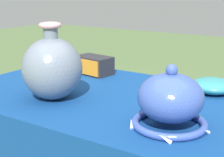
# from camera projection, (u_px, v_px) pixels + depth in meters

# --- Properties ---
(display_table) EXTENTS (1.24, 0.73, 0.74)m
(display_table) POSITION_uv_depth(u_px,v_px,m) (112.00, 115.00, 1.31)
(display_table) COLOR #38383D
(display_table) RESTS_ON ground_plane
(vase_tall_bulbous) EXTENTS (0.22, 0.22, 0.28)m
(vase_tall_bulbous) POSITION_uv_depth(u_px,v_px,m) (52.00, 68.00, 1.24)
(vase_tall_bulbous) COLOR slate
(vase_tall_bulbous) RESTS_ON display_table
(vase_dome_bell) EXTENTS (0.23, 0.24, 0.19)m
(vase_dome_bell) POSITION_uv_depth(u_px,v_px,m) (170.00, 102.00, 1.00)
(vase_dome_bell) COLOR #3851A8
(vase_dome_bell) RESTS_ON display_table
(mosaic_tile_box) EXTENTS (0.18, 0.13, 0.08)m
(mosaic_tile_box) POSITION_uv_depth(u_px,v_px,m) (94.00, 65.00, 1.61)
(mosaic_tile_box) COLOR #232328
(mosaic_tile_box) RESTS_ON display_table
(bowl_shallow_teal) EXTENTS (0.17, 0.17, 0.06)m
(bowl_shallow_teal) POSITION_uv_depth(u_px,v_px,m) (213.00, 86.00, 1.33)
(bowl_shallow_teal) COLOR teal
(bowl_shallow_teal) RESTS_ON display_table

